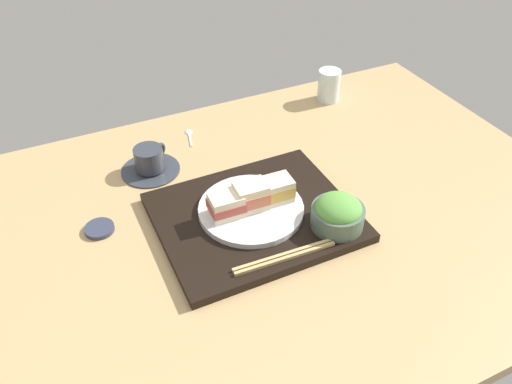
# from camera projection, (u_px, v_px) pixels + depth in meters

# --- Properties ---
(ground_plane) EXTENTS (1.40, 1.00, 0.03)m
(ground_plane) POSITION_uv_depth(u_px,v_px,m) (277.00, 218.00, 1.15)
(ground_plane) COLOR tan
(serving_tray) EXTENTS (0.41, 0.34, 0.02)m
(serving_tray) POSITION_uv_depth(u_px,v_px,m) (255.00, 217.00, 1.12)
(serving_tray) COLOR black
(serving_tray) RESTS_ON ground_plane
(sandwich_plate) EXTENTS (0.23, 0.23, 0.01)m
(sandwich_plate) POSITION_uv_depth(u_px,v_px,m) (251.00, 209.00, 1.11)
(sandwich_plate) COLOR silver
(sandwich_plate) RESTS_ON serving_tray
(sandwich_near) EXTENTS (0.07, 0.06, 0.05)m
(sandwich_near) POSITION_uv_depth(u_px,v_px,m) (226.00, 205.00, 1.07)
(sandwich_near) COLOR #EFE5C1
(sandwich_near) RESTS_ON sandwich_plate
(sandwich_middle) EXTENTS (0.07, 0.06, 0.06)m
(sandwich_middle) POSITION_uv_depth(u_px,v_px,m) (251.00, 196.00, 1.09)
(sandwich_middle) COLOR beige
(sandwich_middle) RESTS_ON sandwich_plate
(sandwich_far) EXTENTS (0.07, 0.05, 0.05)m
(sandwich_far) POSITION_uv_depth(u_px,v_px,m) (275.00, 190.00, 1.11)
(sandwich_far) COLOR beige
(sandwich_far) RESTS_ON sandwich_plate
(salad_bowl) EXTENTS (0.11, 0.11, 0.07)m
(salad_bowl) POSITION_uv_depth(u_px,v_px,m) (338.00, 213.00, 1.06)
(salad_bowl) COLOR #4C6051
(salad_bowl) RESTS_ON serving_tray
(chopsticks_pair) EXTENTS (0.21, 0.03, 0.01)m
(chopsticks_pair) POSITION_uv_depth(u_px,v_px,m) (285.00, 257.00, 1.01)
(chopsticks_pair) COLOR tan
(chopsticks_pair) RESTS_ON serving_tray
(coffee_cup) EXTENTS (0.14, 0.14, 0.06)m
(coffee_cup) POSITION_uv_depth(u_px,v_px,m) (150.00, 162.00, 1.25)
(coffee_cup) COLOR #333842
(coffee_cup) RESTS_ON ground_plane
(drinking_glass) EXTENTS (0.06, 0.06, 0.09)m
(drinking_glass) POSITION_uv_depth(u_px,v_px,m) (329.00, 85.00, 1.50)
(drinking_glass) COLOR silver
(drinking_glass) RESTS_ON ground_plane
(small_sauce_dish) EXTENTS (0.06, 0.06, 0.01)m
(small_sauce_dish) POSITION_uv_depth(u_px,v_px,m) (99.00, 229.00, 1.10)
(small_sauce_dish) COLOR #33384C
(small_sauce_dish) RESTS_ON ground_plane
(teaspoon) EXTENTS (0.03, 0.09, 0.01)m
(teaspoon) POSITION_uv_depth(u_px,v_px,m) (189.00, 133.00, 1.39)
(teaspoon) COLOR silver
(teaspoon) RESTS_ON ground_plane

